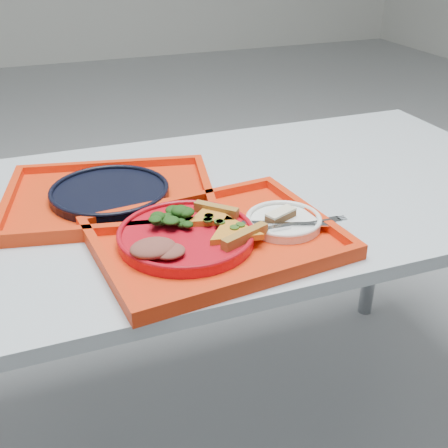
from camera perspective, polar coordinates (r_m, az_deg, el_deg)
The scene contains 14 objects.
ground at distance 1.74m, azimuth -1.04°, elevation -19.93°, with size 10.00×10.00×0.00m, color gray.
table at distance 1.31m, azimuth -1.30°, elevation 0.04°, with size 1.60×0.80×0.75m.
tray_main at distance 1.08m, azimuth -0.89°, elevation -1.77°, with size 0.45×0.35×0.01m, color red.
tray_far at distance 1.27m, azimuth -11.47°, elevation 2.50°, with size 0.45×0.35×0.01m, color red.
dinner_plate at distance 1.07m, azimuth -3.86°, elevation -1.34°, with size 0.26×0.26×0.02m, color #AF0B18.
side_plate at distance 1.13m, azimuth 6.06°, elevation 0.13°, with size 0.15×0.15×0.01m, color white.
navy_plate at distance 1.26m, azimuth -11.53°, elevation 3.07°, with size 0.26×0.26×0.02m, color black.
pizza_slice_a at distance 1.05m, azimuth 0.99°, elevation -0.66°, with size 0.12×0.10×0.02m, color gold, non-canonical shape.
pizza_slice_b at distance 1.10m, azimuth -1.37°, elevation 0.89°, with size 0.10×0.09×0.02m, color gold, non-canonical shape.
salad_heap at distance 1.08m, azimuth -5.45°, elevation 0.82°, with size 0.08×0.07×0.04m, color black.
meat_portion at distance 1.00m, azimuth -7.22°, elevation -2.43°, with size 0.08×0.07×0.02m, color brown.
dessert_bar at distance 1.12m, azimuth 5.78°, elevation 0.92°, with size 0.07×0.05×0.02m.
knife at distance 1.10m, azimuth 6.62°, elevation 0.04°, with size 0.18×0.02×0.01m, color silver.
fork at distance 1.10m, azimuth 7.43°, elevation -0.08°, with size 0.18×0.02×0.01m, color silver.
Camera 1 is at (-0.38, -1.09, 1.30)m, focal length 45.00 mm.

